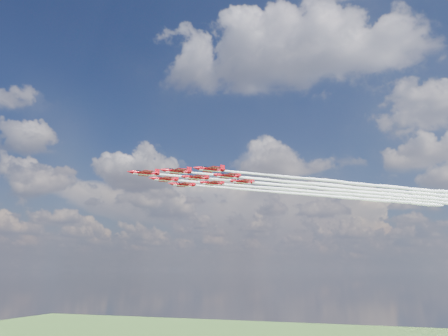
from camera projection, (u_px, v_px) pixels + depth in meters
The scene contains 9 objects.
jet_lead at pixel (298, 187), 181.94m from camera, with size 102.90×94.42×2.95m.
jet_row2_port at pixel (329, 185), 179.02m from camera, with size 102.90×94.42×2.95m.
jet_row2_starb at pixel (308, 191), 192.43m from camera, with size 102.90×94.42×2.95m.
jet_row3_port at pixel (360, 184), 176.10m from camera, with size 102.90×94.42×2.95m.
jet_row3_centre at pixel (336, 190), 189.51m from camera, with size 102.90×94.42×2.95m.
jet_row3_starb at pixel (316, 195), 202.92m from camera, with size 102.90×94.42×2.95m.
jet_row4_port at pixel (366, 189), 186.60m from camera, with size 102.90×94.42×2.95m.
jet_row4_starb at pixel (343, 194), 200.00m from camera, with size 102.90×94.42×2.95m.
jet_tail at pixel (371, 193), 197.09m from camera, with size 102.90×94.42×2.95m.
Camera 1 is at (69.88, -149.19, 50.26)m, focal length 35.00 mm.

